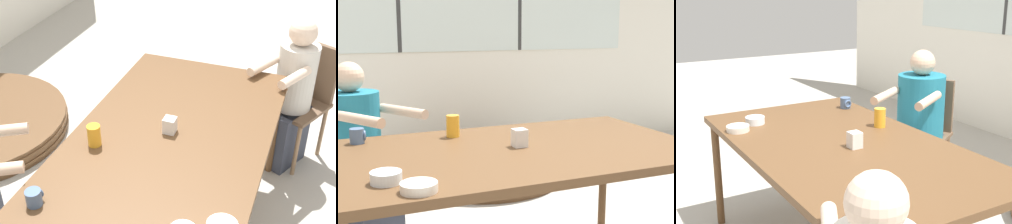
% 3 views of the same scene
% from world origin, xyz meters
% --- Properties ---
extents(dining_table, '(1.88, 1.03, 0.77)m').
position_xyz_m(dining_table, '(0.00, 0.00, 0.71)').
color(dining_table, brown).
rests_on(dining_table, ground_plane).
extents(chair_for_woman_green_shirt, '(0.54, 0.54, 0.87)m').
position_xyz_m(chair_for_woman_green_shirt, '(1.21, -0.60, 0.52)').
color(chair_for_woman_green_shirt, brown).
rests_on(chair_for_woman_green_shirt, ground_plane).
extents(person_woman_green_shirt, '(0.55, 0.45, 1.11)m').
position_xyz_m(person_woman_green_shirt, '(1.07, -0.53, 0.51)').
color(person_woman_green_shirt, '#333847').
rests_on(person_woman_green_shirt, ground_plane).
extents(coffee_mug, '(0.08, 0.07, 0.08)m').
position_xyz_m(coffee_mug, '(-0.64, 0.39, 0.80)').
color(coffee_mug, slate).
rests_on(coffee_mug, dining_table).
extents(juice_glass, '(0.07, 0.07, 0.12)m').
position_xyz_m(juice_glass, '(-0.16, 0.35, 0.82)').
color(juice_glass, gold).
rests_on(juice_glass, dining_table).
extents(milk_carton_small, '(0.07, 0.07, 0.09)m').
position_xyz_m(milk_carton_small, '(0.08, 0.02, 0.81)').
color(milk_carton_small, silver).
rests_on(milk_carton_small, dining_table).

